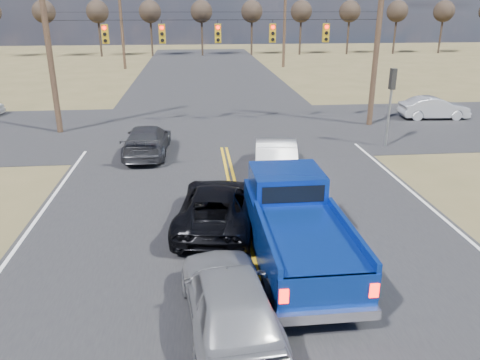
{
  "coord_description": "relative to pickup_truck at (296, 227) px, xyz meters",
  "views": [
    {
      "loc": [
        -1.41,
        -8.55,
        6.75
      ],
      "look_at": [
        -0.03,
        5.39,
        1.5
      ],
      "focal_mm": 35.0,
      "sensor_mm": 36.0,
      "label": 1
    }
  ],
  "objects": [
    {
      "name": "utility_poles",
      "position": [
        -1.22,
        14.34,
        4.13
      ],
      "size": [
        19.6,
        58.32,
        10.0
      ],
      "color": "#473323",
      "rests_on": "ground"
    },
    {
      "name": "cross_car_east_near",
      "position": [
        12.35,
        16.51,
        -0.41
      ],
      "size": [
        1.69,
        4.26,
        1.38
      ],
      "primitive_type": "imported",
      "rotation": [
        0.0,
        0.0,
        1.51
      ],
      "color": "#ADAFB5",
      "rests_on": "ground"
    },
    {
      "name": "road_cross",
      "position": [
        -1.22,
        15.34,
        -1.1
      ],
      "size": [
        120.0,
        12.0,
        0.02
      ],
      "primitive_type": "cube",
      "color": "#28282B",
      "rests_on": "ground"
    },
    {
      "name": "dgrey_car_queue",
      "position": [
        -4.93,
        10.64,
        -0.4
      ],
      "size": [
        2.14,
        4.9,
        1.4
      ],
      "primitive_type": "imported",
      "rotation": [
        0.0,
        0.0,
        3.11
      ],
      "color": "#35353A",
      "rests_on": "ground"
    },
    {
      "name": "black_suv",
      "position": [
        -2.02,
        2.58,
        -0.4
      ],
      "size": [
        3.09,
        5.33,
        1.4
      ],
      "primitive_type": "imported",
      "rotation": [
        0.0,
        0.0,
        2.98
      ],
      "color": "black",
      "rests_on": "ground"
    },
    {
      "name": "road_main",
      "position": [
        -1.22,
        7.34,
        -1.1
      ],
      "size": [
        14.0,
        120.0,
        0.02
      ],
      "primitive_type": "cube",
      "color": "#28282B",
      "rests_on": "ground"
    },
    {
      "name": "signal_gantry",
      "position": [
        -0.72,
        15.13,
        3.96
      ],
      "size": [
        19.6,
        4.83,
        10.0
      ],
      "color": "#473323",
      "rests_on": "ground"
    },
    {
      "name": "treeline",
      "position": [
        -1.22,
        24.3,
        4.6
      ],
      "size": [
        87.0,
        117.8,
        7.4
      ],
      "color": "#33261C",
      "rests_on": "ground"
    },
    {
      "name": "pickup_truck",
      "position": [
        0.0,
        0.0,
        0.0
      ],
      "size": [
        2.48,
        6.08,
        2.27
      ],
      "rotation": [
        0.0,
        0.0,
        0.01
      ],
      "color": "black",
      "rests_on": "ground"
    },
    {
      "name": "ground",
      "position": [
        -1.22,
        -2.66,
        -1.1
      ],
      "size": [
        160.0,
        160.0,
        0.0
      ],
      "primitive_type": "plane",
      "color": "brown",
      "rests_on": "ground"
    },
    {
      "name": "white_car_queue",
      "position": [
        0.71,
        7.34,
        -0.32
      ],
      "size": [
        2.31,
        4.92,
        1.56
      ],
      "primitive_type": "imported",
      "rotation": [
        0.0,
        0.0,
        3.0
      ],
      "color": "silver",
      "rests_on": "ground"
    },
    {
      "name": "silver_suv",
      "position": [
        -2.02,
        -2.69,
        -0.32
      ],
      "size": [
        2.3,
        4.77,
        1.57
      ],
      "primitive_type": "imported",
      "rotation": [
        0.0,
        0.0,
        3.24
      ],
      "color": "#929399",
      "rests_on": "ground"
    }
  ]
}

